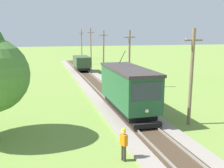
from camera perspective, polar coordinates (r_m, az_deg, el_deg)
red_tram at (r=21.59m, az=3.39°, el=-0.85°), size 2.60×8.54×4.79m
freight_car at (r=45.77m, az=-6.37°, el=4.47°), size 2.40×5.20×2.31m
utility_pole_near_tram at (r=19.76m, az=16.36°, el=1.55°), size 1.40×0.32×6.84m
utility_pole_mid at (r=32.27m, az=3.66°, el=5.37°), size 1.40×0.26×6.82m
utility_pole_far at (r=45.35m, az=-1.79°, el=7.00°), size 1.40×0.57×6.91m
utility_pole_distant at (r=56.87m, az=-4.48°, el=8.03°), size 1.40×0.57×7.49m
utility_pole_horizon at (r=69.77m, az=-6.43°, el=8.43°), size 1.40×0.34×7.31m
track_worker at (r=14.19m, az=2.49°, el=-12.26°), size 0.37×0.44×1.78m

